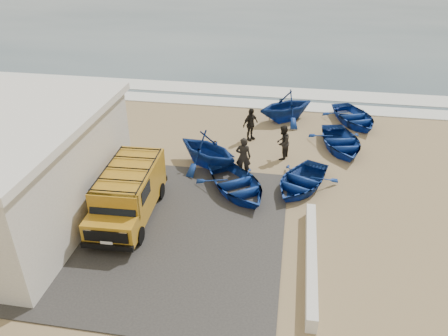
{
  "coord_description": "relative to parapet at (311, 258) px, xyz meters",
  "views": [
    {
      "loc": [
        3.93,
        -15.0,
        10.53
      ],
      "look_at": [
        1.22,
        1.19,
        1.2
      ],
      "focal_mm": 35.0,
      "sensor_mm": 36.0,
      "label": 1
    }
  ],
  "objects": [
    {
      "name": "van",
      "position": [
        -7.25,
        1.8,
        0.86
      ],
      "size": [
        2.13,
        4.97,
        2.1
      ],
      "rotation": [
        0.0,
        0.0,
        0.04
      ],
      "color": "#B57E1B",
      "rests_on": "ground"
    },
    {
      "name": "fisherman_front",
      "position": [
        -3.14,
        5.75,
        0.71
      ],
      "size": [
        0.73,
        0.5,
        1.96
      ],
      "primitive_type": "imported",
      "rotation": [
        0.0,
        0.0,
        3.18
      ],
      "color": "black",
      "rests_on": "ground"
    },
    {
      "name": "ground",
      "position": [
        -5.0,
        3.0,
        -0.28
      ],
      "size": [
        160.0,
        160.0,
        0.0
      ],
      "primitive_type": "plane",
      "color": "#9A8159"
    },
    {
      "name": "ocean",
      "position": [
        -5.0,
        59.0,
        -0.27
      ],
      "size": [
        180.0,
        88.0,
        0.01
      ],
      "primitive_type": "cube",
      "color": "#385166",
      "rests_on": "ground"
    },
    {
      "name": "fisherman_back",
      "position": [
        -3.25,
        9.67,
        0.64
      ],
      "size": [
        1.02,
        1.11,
        1.82
      ],
      "primitive_type": "imported",
      "rotation": [
        0.0,
        0.0,
        0.89
      ],
      "color": "black",
      "rests_on": "ground"
    },
    {
      "name": "boat_far_left",
      "position": [
        -1.46,
        12.67,
        0.67
      ],
      "size": [
        4.7,
        4.6,
        1.88
      ],
      "primitive_type": "imported",
      "rotation": [
        0.0,
        0.0,
        -0.94
      ],
      "color": "navy",
      "rests_on": "ground"
    },
    {
      "name": "boat_mid_left",
      "position": [
        -4.97,
        6.37,
        0.64
      ],
      "size": [
        4.54,
        4.39,
        1.83
      ],
      "primitive_type": "imported",
      "rotation": [
        0.0,
        0.0,
        1.01
      ],
      "color": "navy",
      "rests_on": "ground"
    },
    {
      "name": "surf_wash",
      "position": [
        -5.0,
        17.5,
        -0.26
      ],
      "size": [
        180.0,
        2.2,
        0.04
      ],
      "primitive_type": "cube",
      "color": "white",
      "rests_on": "ground"
    },
    {
      "name": "boat_near_left",
      "position": [
        -3.22,
        4.23,
        0.14
      ],
      "size": [
        4.63,
        4.92,
        0.83
      ],
      "primitive_type": "imported",
      "rotation": [
        0.0,
        0.0,
        0.61
      ],
      "color": "navy",
      "rests_on": "ground"
    },
    {
      "name": "surf_line",
      "position": [
        -5.0,
        15.0,
        -0.25
      ],
      "size": [
        180.0,
        1.6,
        0.06
      ],
      "primitive_type": "cube",
      "color": "white",
      "rests_on": "ground"
    },
    {
      "name": "boat_near_right",
      "position": [
        -0.43,
        5.04,
        0.11
      ],
      "size": [
        3.93,
        4.48,
        0.77
      ],
      "primitive_type": "imported",
      "rotation": [
        0.0,
        0.0,
        -0.41
      ],
      "color": "navy",
      "rests_on": "ground"
    },
    {
      "name": "boat_mid_right",
      "position": [
        1.58,
        9.32,
        0.14
      ],
      "size": [
        3.64,
        4.52,
        0.83
      ],
      "primitive_type": "imported",
      "rotation": [
        0.0,
        0.0,
        0.21
      ],
      "color": "navy",
      "rests_on": "ground"
    },
    {
      "name": "fisherman_middle",
      "position": [
        -1.41,
        7.75,
        0.62
      ],
      "size": [
        0.9,
        1.03,
        1.78
      ],
      "primitive_type": "imported",
      "rotation": [
        0.0,
        0.0,
        -1.87
      ],
      "color": "black",
      "rests_on": "ground"
    },
    {
      "name": "parapet",
      "position": [
        0.0,
        0.0,
        0.0
      ],
      "size": [
        0.35,
        6.0,
        0.55
      ],
      "primitive_type": "cube",
      "color": "silver",
      "rests_on": "ground"
    },
    {
      "name": "boat_far_right",
      "position": [
        2.57,
        12.86,
        0.14
      ],
      "size": [
        4.15,
        4.78,
        0.83
      ],
      "primitive_type": "imported",
      "rotation": [
        0.0,
        0.0,
        0.38
      ],
      "color": "navy",
      "rests_on": "ground"
    },
    {
      "name": "slab",
      "position": [
        -7.0,
        1.0,
        -0.25
      ],
      "size": [
        12.0,
        10.0,
        0.05
      ],
      "primitive_type": "cube",
      "color": "#393634",
      "rests_on": "ground"
    }
  ]
}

